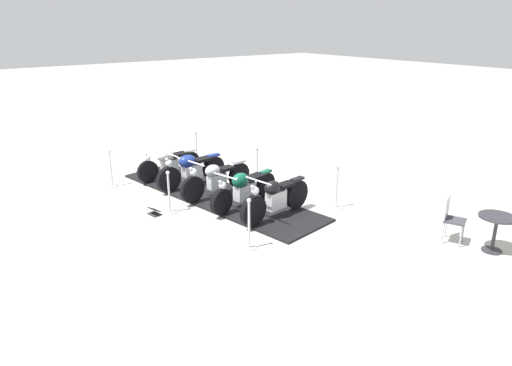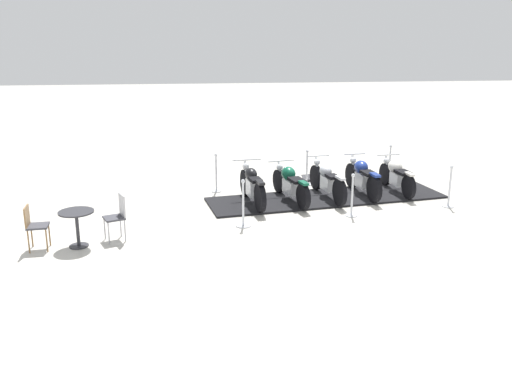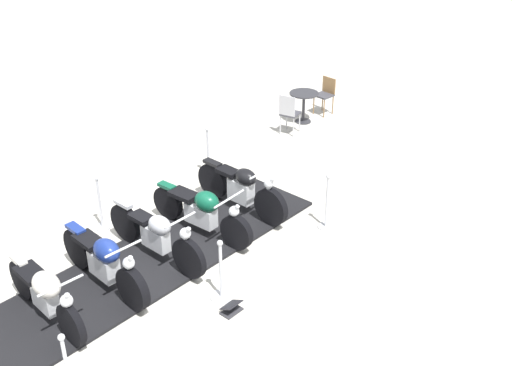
% 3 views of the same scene
% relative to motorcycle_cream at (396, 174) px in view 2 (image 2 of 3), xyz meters
% --- Properties ---
extents(ground_plane, '(80.00, 80.00, 0.00)m').
position_rel_motorcycle_cream_xyz_m(ground_plane, '(0.34, -2.03, -0.52)').
color(ground_plane, beige).
extents(display_platform, '(2.57, 6.49, 0.05)m').
position_rel_motorcycle_cream_xyz_m(display_platform, '(0.34, -2.03, -0.50)').
color(display_platform, black).
rests_on(display_platform, ground_plane).
extents(motorcycle_cream, '(2.05, 0.68, 0.93)m').
position_rel_motorcycle_cream_xyz_m(motorcycle_cream, '(0.00, 0.00, 0.00)').
color(motorcycle_cream, black).
rests_on(motorcycle_cream, display_platform).
extents(motorcycle_navy, '(2.17, 0.62, 1.00)m').
position_rel_motorcycle_cream_xyz_m(motorcycle_navy, '(0.16, -1.02, 0.00)').
color(motorcycle_navy, black).
rests_on(motorcycle_navy, display_platform).
extents(motorcycle_chrome, '(2.27, 0.62, 1.00)m').
position_rel_motorcycle_cream_xyz_m(motorcycle_chrome, '(0.30, -2.04, -0.02)').
color(motorcycle_chrome, black).
rests_on(motorcycle_chrome, display_platform).
extents(motorcycle_forest, '(2.22, 0.80, 0.93)m').
position_rel_motorcycle_cream_xyz_m(motorcycle_forest, '(0.45, -3.05, -0.02)').
color(motorcycle_forest, black).
rests_on(motorcycle_forest, display_platform).
extents(motorcycle_black, '(2.17, 0.76, 1.03)m').
position_rel_motorcycle_cream_xyz_m(motorcycle_black, '(0.61, -4.07, -0.00)').
color(motorcycle_black, black).
rests_on(motorcycle_black, display_platform).
extents(stanchion_left_mid, '(0.30, 0.30, 1.05)m').
position_rel_motorcycle_cream_xyz_m(stanchion_left_mid, '(1.82, -1.81, -0.16)').
color(stanchion_left_mid, silver).
rests_on(stanchion_left_mid, ground_plane).
extents(stanchion_left_rear, '(0.36, 0.36, 1.10)m').
position_rel_motorcycle_cream_xyz_m(stanchion_left_rear, '(2.21, -4.47, -0.20)').
color(stanchion_left_rear, silver).
rests_on(stanchion_left_rear, ground_plane).
extents(stanchion_right_mid, '(0.35, 0.35, 1.04)m').
position_rel_motorcycle_cream_xyz_m(stanchion_right_mid, '(-1.15, -2.25, -0.21)').
color(stanchion_right_mid, silver).
rests_on(stanchion_right_mid, ground_plane).
extents(stanchion_right_front, '(0.28, 0.28, 1.04)m').
position_rel_motorcycle_cream_xyz_m(stanchion_right_front, '(-1.54, 0.40, -0.14)').
color(stanchion_right_front, silver).
rests_on(stanchion_right_front, ground_plane).
extents(stanchion_left_front, '(0.29, 0.29, 1.07)m').
position_rel_motorcycle_cream_xyz_m(stanchion_left_front, '(1.43, 0.84, -0.14)').
color(stanchion_left_front, silver).
rests_on(stanchion_left_front, ground_plane).
extents(stanchion_right_rear, '(0.29, 0.29, 1.08)m').
position_rel_motorcycle_cream_xyz_m(stanchion_right_rear, '(-0.76, -4.90, -0.14)').
color(stanchion_right_rear, silver).
rests_on(stanchion_right_rear, ground_plane).
extents(info_placard, '(0.27, 0.35, 0.19)m').
position_rel_motorcycle_cream_xyz_m(info_placard, '(-1.51, -2.15, -0.46)').
color(info_placard, '#333338').
rests_on(info_placard, ground_plane).
extents(cafe_table, '(0.71, 0.71, 0.76)m').
position_rel_motorcycle_cream_xyz_m(cafe_table, '(3.02, -7.94, 0.04)').
color(cafe_table, '#2D2D33').
rests_on(cafe_table, ground_plane).
extents(cafe_chair_near_table, '(0.43, 0.43, 0.92)m').
position_rel_motorcycle_cream_xyz_m(cafe_chair_near_table, '(3.08, -8.75, 0.02)').
color(cafe_chair_near_table, olive).
rests_on(cafe_chair_near_table, ground_plane).
extents(cafe_chair_across_table, '(0.52, 0.52, 0.98)m').
position_rel_motorcycle_cream_xyz_m(cafe_chair_across_table, '(2.72, -7.17, 0.04)').
color(cafe_chair_across_table, '#B7B7BC').
rests_on(cafe_chair_across_table, ground_plane).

